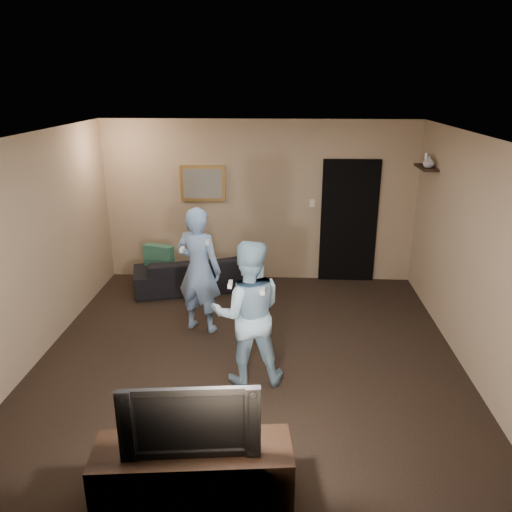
# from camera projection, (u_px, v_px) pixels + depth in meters

# --- Properties ---
(ground) EXTENTS (5.00, 5.00, 0.00)m
(ground) POSITION_uv_depth(u_px,v_px,m) (250.00, 352.00, 6.11)
(ground) COLOR black
(ground) RESTS_ON ground
(ceiling) EXTENTS (5.00, 5.00, 0.04)m
(ceiling) POSITION_uv_depth(u_px,v_px,m) (249.00, 136.00, 5.25)
(ceiling) COLOR silver
(ceiling) RESTS_ON wall_back
(wall_back) EXTENTS (5.00, 0.04, 2.60)m
(wall_back) POSITION_uv_depth(u_px,v_px,m) (259.00, 202.00, 8.03)
(wall_back) COLOR tan
(wall_back) RESTS_ON ground
(wall_front) EXTENTS (5.00, 0.04, 2.60)m
(wall_front) POSITION_uv_depth(u_px,v_px,m) (225.00, 374.00, 3.32)
(wall_front) COLOR tan
(wall_front) RESTS_ON ground
(wall_left) EXTENTS (0.04, 5.00, 2.60)m
(wall_left) POSITION_uv_depth(u_px,v_px,m) (35.00, 249.00, 5.80)
(wall_left) COLOR tan
(wall_left) RESTS_ON ground
(wall_right) EXTENTS (0.04, 5.00, 2.60)m
(wall_right) POSITION_uv_depth(u_px,v_px,m) (473.00, 256.00, 5.56)
(wall_right) COLOR tan
(wall_right) RESTS_ON ground
(sofa) EXTENTS (1.98, 1.20, 0.54)m
(sofa) POSITION_uv_depth(u_px,v_px,m) (194.00, 273.00, 7.91)
(sofa) COLOR black
(sofa) RESTS_ON ground
(throw_pillow) EXTENTS (0.50, 0.28, 0.48)m
(throw_pillow) POSITION_uv_depth(u_px,v_px,m) (159.00, 260.00, 7.86)
(throw_pillow) COLOR #1A503E
(throw_pillow) RESTS_ON sofa
(painting_frame) EXTENTS (0.72, 0.05, 0.57)m
(painting_frame) POSITION_uv_depth(u_px,v_px,m) (203.00, 183.00, 7.95)
(painting_frame) COLOR olive
(painting_frame) RESTS_ON wall_back
(painting_canvas) EXTENTS (0.62, 0.01, 0.47)m
(painting_canvas) POSITION_uv_depth(u_px,v_px,m) (203.00, 184.00, 7.93)
(painting_canvas) COLOR slate
(painting_canvas) RESTS_ON painting_frame
(doorway) EXTENTS (0.90, 0.06, 2.00)m
(doorway) POSITION_uv_depth(u_px,v_px,m) (349.00, 222.00, 8.03)
(doorway) COLOR black
(doorway) RESTS_ON ground
(light_switch) EXTENTS (0.08, 0.02, 0.12)m
(light_switch) POSITION_uv_depth(u_px,v_px,m) (312.00, 203.00, 7.97)
(light_switch) COLOR silver
(light_switch) RESTS_ON wall_back
(wall_shelf) EXTENTS (0.20, 0.60, 0.03)m
(wall_shelf) POSITION_uv_depth(u_px,v_px,m) (426.00, 168.00, 7.03)
(wall_shelf) COLOR black
(wall_shelf) RESTS_ON wall_right
(shelf_vase) EXTENTS (0.19, 0.19, 0.16)m
(shelf_vase) POSITION_uv_depth(u_px,v_px,m) (429.00, 162.00, 6.90)
(shelf_vase) COLOR silver
(shelf_vase) RESTS_ON wall_shelf
(shelf_figurine) EXTENTS (0.06, 0.06, 0.18)m
(shelf_figurine) POSITION_uv_depth(u_px,v_px,m) (426.00, 160.00, 7.03)
(shelf_figurine) COLOR silver
(shelf_figurine) RESTS_ON wall_shelf
(tv_console) EXTENTS (1.55, 0.64, 0.54)m
(tv_console) POSITION_uv_depth(u_px,v_px,m) (194.00, 476.00, 3.86)
(tv_console) COLOR black
(tv_console) RESTS_ON ground
(television) EXTENTS (1.03, 0.24, 0.59)m
(television) POSITION_uv_depth(u_px,v_px,m) (191.00, 415.00, 3.68)
(television) COLOR black
(television) RESTS_ON tv_console
(wii_player_left) EXTENTS (0.70, 0.58, 1.67)m
(wii_player_left) POSITION_uv_depth(u_px,v_px,m) (199.00, 270.00, 6.43)
(wii_player_left) COLOR #759ACB
(wii_player_left) RESTS_ON ground
(wii_player_right) EXTENTS (0.86, 0.71, 1.62)m
(wii_player_right) POSITION_uv_depth(u_px,v_px,m) (248.00, 313.00, 5.30)
(wii_player_right) COLOR #99C5DE
(wii_player_right) RESTS_ON ground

